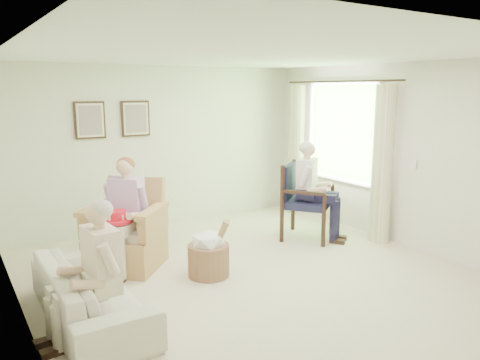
{
  "coord_description": "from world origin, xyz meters",
  "views": [
    {
      "loc": [
        -3.01,
        -4.31,
        2.23
      ],
      "look_at": [
        0.25,
        0.8,
        1.05
      ],
      "focal_mm": 35.0,
      "sensor_mm": 36.0,
      "label": 1
    }
  ],
  "objects_px": {
    "person_wicker": "(127,207)",
    "person_sofa": "(99,264)",
    "wood_armchair": "(304,197)",
    "sofa": "(90,292)",
    "person_dark": "(312,183)",
    "red_hat": "(116,218)",
    "wicker_armchair": "(125,240)",
    "hatbox": "(209,253)"
  },
  "relations": [
    {
      "from": "red_hat",
      "to": "person_sofa",
      "type": "bearing_deg",
      "value": -114.26
    },
    {
      "from": "red_hat",
      "to": "hatbox",
      "type": "height_order",
      "value": "red_hat"
    },
    {
      "from": "red_hat",
      "to": "wicker_armchair",
      "type": "bearing_deg",
      "value": 56.65
    },
    {
      "from": "hatbox",
      "to": "person_dark",
      "type": "bearing_deg",
      "value": 11.74
    },
    {
      "from": "person_dark",
      "to": "red_hat",
      "type": "distance_m",
      "value": 2.91
    },
    {
      "from": "wood_armchair",
      "to": "red_hat",
      "type": "xyz_separation_m",
      "value": [
        -2.91,
        -0.02,
        0.12
      ]
    },
    {
      "from": "person_dark",
      "to": "red_hat",
      "type": "height_order",
      "value": "person_dark"
    },
    {
      "from": "sofa",
      "to": "person_wicker",
      "type": "height_order",
      "value": "person_wicker"
    },
    {
      "from": "person_wicker",
      "to": "person_dark",
      "type": "bearing_deg",
      "value": 38.17
    },
    {
      "from": "person_dark",
      "to": "red_hat",
      "type": "xyz_separation_m",
      "value": [
        -2.91,
        0.16,
        -0.13
      ]
    },
    {
      "from": "person_sofa",
      "to": "wicker_armchair",
      "type": "bearing_deg",
      "value": 149.77
    },
    {
      "from": "sofa",
      "to": "person_sofa",
      "type": "xyz_separation_m",
      "value": [
        -0.0,
        -0.37,
        0.41
      ]
    },
    {
      "from": "wicker_armchair",
      "to": "person_dark",
      "type": "height_order",
      "value": "person_dark"
    },
    {
      "from": "person_dark",
      "to": "person_sofa",
      "type": "bearing_deg",
      "value": 161.27
    },
    {
      "from": "wicker_armchair",
      "to": "person_wicker",
      "type": "distance_m",
      "value": 0.49
    },
    {
      "from": "wood_armchair",
      "to": "red_hat",
      "type": "bearing_deg",
      "value": 143.81
    },
    {
      "from": "person_wicker",
      "to": "red_hat",
      "type": "relative_size",
      "value": 3.79
    },
    {
      "from": "wicker_armchair",
      "to": "red_hat",
      "type": "bearing_deg",
      "value": -79.15
    },
    {
      "from": "wicker_armchair",
      "to": "wood_armchair",
      "type": "relative_size",
      "value": 1.0
    },
    {
      "from": "wood_armchair",
      "to": "red_hat",
      "type": "height_order",
      "value": "wood_armchair"
    },
    {
      "from": "person_wicker",
      "to": "person_sofa",
      "type": "distance_m",
      "value": 1.61
    },
    {
      "from": "wood_armchair",
      "to": "sofa",
      "type": "bearing_deg",
      "value": 158.52
    },
    {
      "from": "wood_armchair",
      "to": "hatbox",
      "type": "distance_m",
      "value": 2.09
    },
    {
      "from": "person_sofa",
      "to": "hatbox",
      "type": "distance_m",
      "value": 1.72
    },
    {
      "from": "sofa",
      "to": "red_hat",
      "type": "distance_m",
      "value": 1.18
    },
    {
      "from": "wicker_armchair",
      "to": "person_dark",
      "type": "bearing_deg",
      "value": 35.15
    },
    {
      "from": "sofa",
      "to": "red_hat",
      "type": "xyz_separation_m",
      "value": [
        0.58,
        0.92,
        0.45
      ]
    },
    {
      "from": "sofa",
      "to": "person_dark",
      "type": "bearing_deg",
      "value": -77.65
    },
    {
      "from": "wood_armchair",
      "to": "sofa",
      "type": "relative_size",
      "value": 0.57
    },
    {
      "from": "sofa",
      "to": "red_hat",
      "type": "relative_size",
      "value": 5.34
    },
    {
      "from": "sofa",
      "to": "wood_armchair",
      "type": "bearing_deg",
      "value": -74.81
    },
    {
      "from": "sofa",
      "to": "hatbox",
      "type": "xyz_separation_m",
      "value": [
        1.51,
        0.35,
        0.0
      ]
    },
    {
      "from": "person_dark",
      "to": "person_sofa",
      "type": "xyz_separation_m",
      "value": [
        -3.49,
        -1.13,
        -0.16
      ]
    },
    {
      "from": "person_wicker",
      "to": "person_sofa",
      "type": "bearing_deg",
      "value": -74.06
    },
    {
      "from": "person_wicker",
      "to": "hatbox",
      "type": "height_order",
      "value": "person_wicker"
    },
    {
      "from": "person_sofa",
      "to": "person_dark",
      "type": "bearing_deg",
      "value": 103.69
    },
    {
      "from": "wood_armchair",
      "to": "person_sofa",
      "type": "relative_size",
      "value": 0.9
    },
    {
      "from": "person_dark",
      "to": "hatbox",
      "type": "relative_size",
      "value": 1.96
    },
    {
      "from": "sofa",
      "to": "person_sofa",
      "type": "relative_size",
      "value": 1.57
    },
    {
      "from": "wicker_armchair",
      "to": "person_dark",
      "type": "xyz_separation_m",
      "value": [
        2.73,
        -0.43,
        0.51
      ]
    },
    {
      "from": "person_sofa",
      "to": "hatbox",
      "type": "height_order",
      "value": "person_sofa"
    },
    {
      "from": "wicker_armchair",
      "to": "person_sofa",
      "type": "distance_m",
      "value": 1.77
    }
  ]
}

